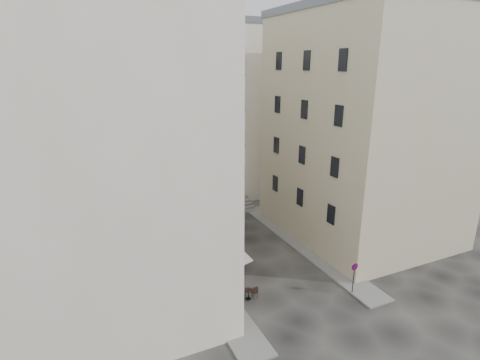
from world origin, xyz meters
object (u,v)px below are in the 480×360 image
bistro_table_a (248,293)px  bistro_table_b (229,280)px  no_parking_sign (354,272)px  pedestrian (214,249)px

bistro_table_a → bistro_table_b: (-0.59, 1.78, 0.08)m
bistro_table_a → bistro_table_b: bearing=108.4°
no_parking_sign → bistro_table_a: no_parking_sign is taller
bistro_table_a → pedestrian: pedestrian is taller
no_parking_sign → bistro_table_a: size_ratio=1.90×
bistro_table_a → pedestrian: size_ratio=0.72×
no_parking_sign → pedestrian: (-6.46, 8.04, -0.76)m
bistro_table_b → pedestrian: bearing=82.7°
bistro_table_a → pedestrian: (-0.08, 5.74, 0.40)m
no_parking_sign → bistro_table_a: (-6.37, 2.30, -1.16)m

